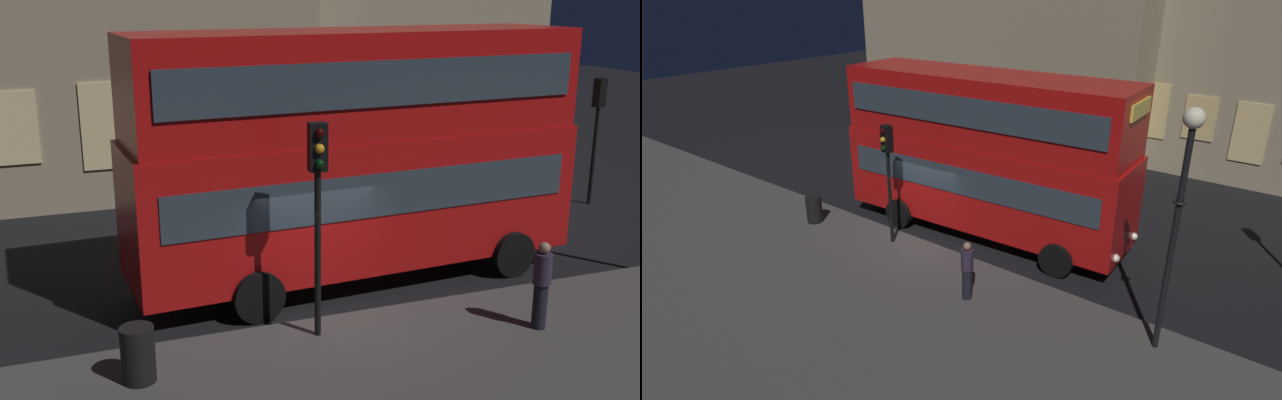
% 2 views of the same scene
% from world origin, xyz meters
% --- Properties ---
extents(ground_plane, '(80.00, 80.00, 0.00)m').
position_xyz_m(ground_plane, '(0.00, 0.00, 0.00)').
color(ground_plane, black).
extents(double_decker_bus, '(10.14, 3.31, 5.50)m').
position_xyz_m(double_decker_bus, '(1.43, 1.50, 3.08)').
color(double_decker_bus, '#B20F0F').
rests_on(double_decker_bus, ground).
extents(traffic_light_near_kerb, '(0.35, 0.38, 3.98)m').
position_xyz_m(traffic_light_near_kerb, '(-0.42, -1.16, 2.98)').
color(traffic_light_near_kerb, black).
rests_on(traffic_light_near_kerb, sidewalk_slab).
extents(traffic_light_far_side, '(0.37, 0.39, 3.82)m').
position_xyz_m(traffic_light_far_side, '(10.56, 4.63, 2.75)').
color(traffic_light_far_side, black).
rests_on(traffic_light_far_side, ground).
extents(pedestrian, '(0.34, 0.34, 1.71)m').
position_xyz_m(pedestrian, '(3.59, -2.33, 1.00)').
color(pedestrian, black).
rests_on(pedestrian, sidewalk_slab).
extents(litter_bin, '(0.56, 0.56, 0.95)m').
position_xyz_m(litter_bin, '(-3.75, -1.71, 0.60)').
color(litter_bin, black).
rests_on(litter_bin, sidewalk_slab).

